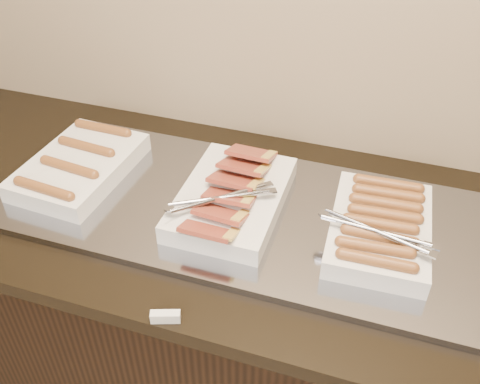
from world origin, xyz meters
name	(u,v)px	position (x,y,z in m)	size (l,w,h in m)	color
counter	(230,322)	(0.00, 2.13, 0.45)	(2.06, 0.76, 0.90)	black
warming_tray	(237,210)	(0.02, 2.13, 0.91)	(1.20, 0.50, 0.02)	gray
dish_left	(80,165)	(-0.42, 2.13, 0.95)	(0.25, 0.36, 0.07)	silver
dish_center	(231,197)	(0.01, 2.13, 0.95)	(0.26, 0.38, 0.09)	silver
dish_right	(380,228)	(0.37, 2.13, 0.95)	(0.27, 0.34, 0.08)	silver
label_holder	(165,317)	(-0.01, 1.77, 0.91)	(0.06, 0.02, 0.02)	silver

